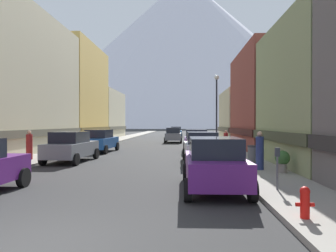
{
  "coord_description": "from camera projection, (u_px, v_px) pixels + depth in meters",
  "views": [
    {
      "loc": [
        2.76,
        -5.24,
        2.24
      ],
      "look_at": [
        0.68,
        37.32,
        1.94
      ],
      "focal_mm": 33.14,
      "sensor_mm": 36.0,
      "label": 1
    }
  ],
  "objects": [
    {
      "name": "car_driving_1",
      "position": [
        176.0,
        132.0,
        51.59
      ],
      "size": [
        2.06,
        4.4,
        1.78
      ],
      "color": "#19478C",
      "rests_on": "ground"
    },
    {
      "name": "car_driving_0",
      "position": [
        173.0,
        135.0,
        37.11
      ],
      "size": [
        2.06,
        4.4,
        1.78
      ],
      "color": "slate",
      "rests_on": "ground"
    },
    {
      "name": "car_right_2",
      "position": [
        196.0,
        141.0,
        24.55
      ],
      "size": [
        2.06,
        4.4,
        1.78
      ],
      "color": "#591E72",
      "rests_on": "ground"
    },
    {
      "name": "streetlamp_right",
      "position": [
        217.0,
        101.0,
        23.95
      ],
      "size": [
        0.36,
        0.36,
        5.86
      ],
      "color": "black",
      "rests_on": "sidewalk_right"
    },
    {
      "name": "pedestrian_2",
      "position": [
        226.0,
        141.0,
        25.27
      ],
      "size": [
        0.36,
        0.36,
        1.57
      ],
      "color": "maroon",
      "rests_on": "sidewalk_right"
    },
    {
      "name": "fire_hydrant_near",
      "position": [
        305.0,
        201.0,
        6.83
      ],
      "size": [
        0.4,
        0.22,
        0.7
      ],
      "color": "red",
      "rests_on": "sidewalk_right"
    },
    {
      "name": "parking_meter_near",
      "position": [
        277.0,
        162.0,
        9.82
      ],
      "size": [
        0.14,
        0.1,
        1.33
      ],
      "color": "#595960",
      "rests_on": "sidewalk_right"
    },
    {
      "name": "sidewalk_left",
      "position": [
        114.0,
        140.0,
        40.65
      ],
      "size": [
        2.5,
        100.0,
        0.15
      ],
      "primitive_type": "cube",
      "color": "gray",
      "rests_on": "ground"
    },
    {
      "name": "pedestrian_0",
      "position": [
        29.0,
        146.0,
        18.15
      ],
      "size": [
        0.36,
        0.36,
        1.71
      ],
      "color": "maroon",
      "rests_on": "sidewalk_left"
    },
    {
      "name": "car_right_1",
      "position": [
        201.0,
        147.0,
        17.57
      ],
      "size": [
        2.15,
        4.44,
        1.78
      ],
      "color": "silver",
      "rests_on": "ground"
    },
    {
      "name": "sidewalk_right",
      "position": [
        210.0,
        141.0,
        40.04
      ],
      "size": [
        2.5,
        100.0,
        0.15
      ],
      "primitive_type": "cube",
      "color": "gray",
      "rests_on": "ground"
    },
    {
      "name": "storefront_right_3",
      "position": [
        266.0,
        118.0,
        36.15
      ],
      "size": [
        10.25,
        9.43,
        6.05
      ],
      "color": "beige",
      "rests_on": "ground"
    },
    {
      "name": "car_right_0",
      "position": [
        214.0,
        164.0,
        10.43
      ],
      "size": [
        2.09,
        4.42,
        1.78
      ],
      "color": "#591E72",
      "rests_on": "ground"
    },
    {
      "name": "storefront_right_2",
      "position": [
        283.0,
        103.0,
        25.66
      ],
      "size": [
        7.41,
        10.5,
        8.28
      ],
      "color": "brown",
      "rests_on": "ground"
    },
    {
      "name": "potted_plant_0",
      "position": [
        282.0,
        160.0,
        13.21
      ],
      "size": [
        0.62,
        0.62,
        0.95
      ],
      "color": "gray",
      "rests_on": "sidewalk_right"
    },
    {
      "name": "trash_bin_right",
      "position": [
        253.0,
        155.0,
        15.82
      ],
      "size": [
        0.59,
        0.59,
        0.98
      ],
      "color": "#4C5156",
      "rests_on": "sidewalk_right"
    },
    {
      "name": "car_left_2",
      "position": [
        100.0,
        141.0,
        24.49
      ],
      "size": [
        2.25,
        4.48,
        1.78
      ],
      "color": "#19478C",
      "rests_on": "ground"
    },
    {
      "name": "storefront_left_2",
      "position": [
        65.0,
        96.0,
        36.88
      ],
      "size": [
        7.97,
        11.78,
        11.5
      ],
      "color": "#D8B259",
      "rests_on": "ground"
    },
    {
      "name": "car_left_1",
      "position": [
        71.0,
        147.0,
        18.17
      ],
      "size": [
        2.25,
        4.48,
        1.78
      ],
      "color": "slate",
      "rests_on": "ground"
    },
    {
      "name": "mountain_backdrop",
      "position": [
        185.0,
        52.0,
        264.41
      ],
      "size": [
        260.88,
        260.88,
        128.08
      ],
      "primitive_type": "cone",
      "color": "white",
      "rests_on": "ground"
    },
    {
      "name": "ground_plane",
      "position": [
        24.0,
        252.0,
        5.39
      ],
      "size": [
        400.0,
        400.0,
        0.0
      ],
      "primitive_type": "plane",
      "color": "#2F2F2F"
    },
    {
      "name": "storefront_left_3",
      "position": [
        90.0,
        116.0,
        49.09
      ],
      "size": [
        9.34,
        12.16,
        7.4
      ],
      "color": "beige",
      "rests_on": "ground"
    },
    {
      "name": "pedestrian_1",
      "position": [
        260.0,
        152.0,
        14.09
      ],
      "size": [
        0.36,
        0.36,
        1.75
      ],
      "color": "navy",
      "rests_on": "sidewalk_right"
    }
  ]
}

